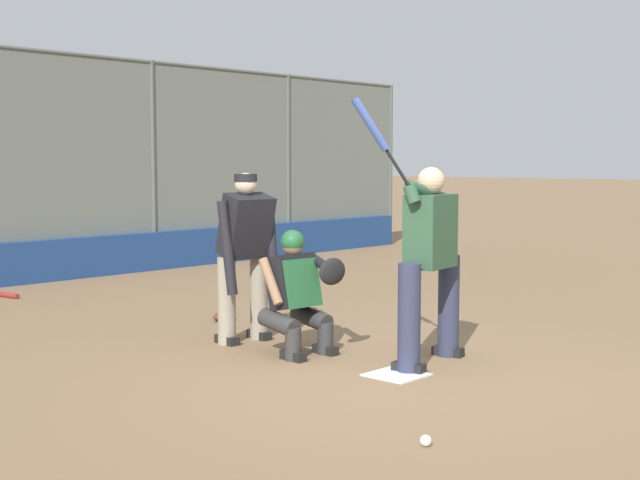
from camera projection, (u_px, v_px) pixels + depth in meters
The scene contains 9 objects.
ground_plane at pixel (396, 375), 7.33m from camera, with size 160.00×160.00×0.00m, color #846647.
home_plate_marker at pixel (396, 375), 7.33m from camera, with size 0.43×0.43×0.01m, color white.
batter_at_plate at pixel (429, 257), 7.66m from camera, with size 1.14×0.58×2.29m.
catcher_behind_plate at pixel (298, 290), 8.07m from camera, with size 0.61×0.73×1.14m.
umpire_home at pixel (245, 252), 8.61m from camera, with size 0.67×0.45×1.65m.
spare_bat_near_backstop at pixel (2, 294), 11.57m from camera, with size 0.16×0.89×0.07m.
spare_bat_by_padding at pixel (230, 290), 11.95m from camera, with size 0.67×0.55×0.07m.
fielding_glove_on_dirt at pixel (224, 317), 9.83m from camera, with size 0.28×0.21×0.10m.
baseball_loose at pixel (426, 441), 5.49m from camera, with size 0.07×0.07×0.07m, color white.
Camera 1 is at (5.73, 4.40, 1.75)m, focal length 50.00 mm.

